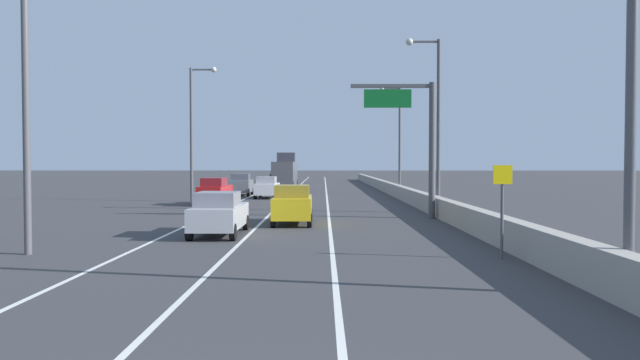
# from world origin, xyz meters

# --- Properties ---
(ground_plane) EXTENTS (320.00, 320.00, 0.00)m
(ground_plane) POSITION_xyz_m (0.00, 64.00, 0.00)
(ground_plane) COLOR #38383A
(lane_stripe_left) EXTENTS (0.16, 130.00, 0.00)m
(lane_stripe_left) POSITION_xyz_m (-5.50, 55.00, 0.00)
(lane_stripe_left) COLOR silver
(lane_stripe_left) RESTS_ON ground_plane
(lane_stripe_center) EXTENTS (0.16, 130.00, 0.00)m
(lane_stripe_center) POSITION_xyz_m (-2.00, 55.00, 0.00)
(lane_stripe_center) COLOR silver
(lane_stripe_center) RESTS_ON ground_plane
(lane_stripe_right) EXTENTS (0.16, 130.00, 0.00)m
(lane_stripe_right) POSITION_xyz_m (1.50, 55.00, 0.00)
(lane_stripe_right) COLOR silver
(lane_stripe_right) RESTS_ON ground_plane
(jersey_barrier_right) EXTENTS (0.60, 120.00, 1.10)m
(jersey_barrier_right) POSITION_xyz_m (7.79, 40.00, 0.55)
(jersey_barrier_right) COLOR #9E998E
(jersey_barrier_right) RESTS_ON ground_plane
(overhead_sign_gantry) EXTENTS (4.68, 0.36, 7.50)m
(overhead_sign_gantry) POSITION_xyz_m (6.45, 26.67, 4.73)
(overhead_sign_gantry) COLOR #47474C
(overhead_sign_gantry) RESTS_ON ground_plane
(speed_advisory_sign) EXTENTS (0.60, 0.11, 3.00)m
(speed_advisory_sign) POSITION_xyz_m (6.89, 13.16, 1.76)
(speed_advisory_sign) COLOR #4C4C51
(speed_advisory_sign) RESTS_ON ground_plane
(lamp_post_right_near) EXTENTS (2.14, 0.44, 10.66)m
(lamp_post_right_near) POSITION_xyz_m (7.96, 8.01, 6.09)
(lamp_post_right_near) COLOR #4C4C51
(lamp_post_right_near) RESTS_ON ground_plane
(lamp_post_right_second) EXTENTS (2.14, 0.44, 10.66)m
(lamp_post_right_second) POSITION_xyz_m (7.98, 30.16, 6.09)
(lamp_post_right_second) COLOR #4C4C51
(lamp_post_right_second) RESTS_ON ground_plane
(lamp_post_right_third) EXTENTS (2.14, 0.44, 10.66)m
(lamp_post_right_third) POSITION_xyz_m (8.54, 52.30, 6.09)
(lamp_post_right_third) COLOR #4C4C51
(lamp_post_right_third) RESTS_ON ground_plane
(lamp_post_left_near) EXTENTS (2.14, 0.44, 10.66)m
(lamp_post_left_near) POSITION_xyz_m (-8.47, 14.01, 6.09)
(lamp_post_left_near) COLOR #4C4C51
(lamp_post_left_near) RESTS_ON ground_plane
(lamp_post_left_mid) EXTENTS (2.14, 0.44, 10.66)m
(lamp_post_left_mid) POSITION_xyz_m (-9.04, 40.58, 6.09)
(lamp_post_left_mid) COLOR #4C4C51
(lamp_post_left_mid) RESTS_ON ground_plane
(car_gray_0) EXTENTS (1.96, 4.34, 2.05)m
(car_gray_0) POSITION_xyz_m (-6.53, 48.85, 1.02)
(car_gray_0) COLOR slate
(car_gray_0) RESTS_ON ground_plane
(car_yellow_1) EXTENTS (1.99, 4.22, 1.97)m
(car_yellow_1) POSITION_xyz_m (-0.35, 23.67, 0.98)
(car_yellow_1) COLOR gold
(car_yellow_1) RESTS_ON ground_plane
(car_silver_2) EXTENTS (1.96, 4.59, 1.85)m
(car_silver_2) POSITION_xyz_m (-3.23, 19.19, 0.93)
(car_silver_2) COLOR #B7B7BC
(car_silver_2) RESTS_ON ground_plane
(car_black_3) EXTENTS (1.89, 4.71, 1.92)m
(car_black_3) POSITION_xyz_m (-6.46, 88.75, 0.96)
(car_black_3) COLOR black
(car_black_3) RESTS_ON ground_plane
(car_white_4) EXTENTS (1.95, 4.11, 1.89)m
(car_white_4) POSITION_xyz_m (-3.70, 44.79, 0.94)
(car_white_4) COLOR white
(car_white_4) RESTS_ON ground_plane
(car_red_5) EXTENTS (1.97, 4.51, 1.98)m
(car_red_5) POSITION_xyz_m (-6.77, 37.05, 0.99)
(car_red_5) COLOR red
(car_red_5) RESTS_ON ground_plane
(box_truck) EXTENTS (2.57, 8.55, 4.29)m
(box_truck) POSITION_xyz_m (-3.28, 62.25, 1.96)
(box_truck) COLOR #4C4C51
(box_truck) RESTS_ON ground_plane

